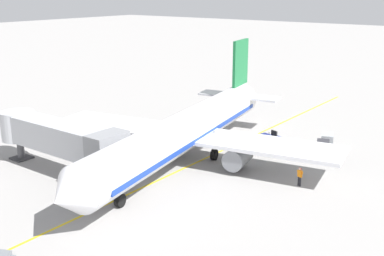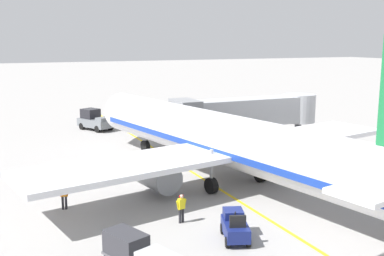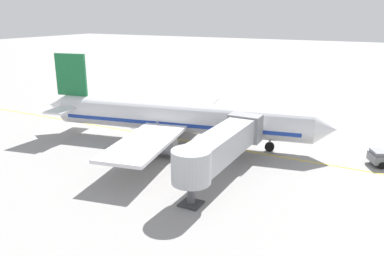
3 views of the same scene
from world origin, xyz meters
name	(u,v)px [view 3 (image 3 of 3)]	position (x,y,z in m)	size (l,w,h in m)	color
ground_plane	(193,142)	(0.00, 0.00, 0.00)	(400.00, 400.00, 0.00)	gray
gate_lead_in_line	(193,142)	(0.00, 0.00, 0.00)	(0.24, 80.00, 0.01)	gold
parked_airliner	(177,118)	(0.99, -1.73, 3.19)	(30.44, 37.17, 10.63)	silver
jet_bridge	(221,145)	(8.71, 7.56, 3.46)	(15.39, 3.50, 4.98)	#A8AAAF
baggage_tug_lead	(136,120)	(-3.15, -11.08, 0.71)	(1.98, 2.76, 1.62)	navy
baggage_cart_front	(157,109)	(-9.16, -11.43, 0.95)	(1.99, 2.96, 1.58)	#4C4C51
baggage_cart_second_in_train	(139,108)	(-8.48, -14.31, 0.95)	(1.99, 2.96, 1.58)	#4C4C51
ground_crew_wing_walker	(161,118)	(-4.84, -7.84, 0.95)	(0.72, 0.32, 1.69)	#232328
ground_crew_loader	(209,113)	(-10.62, -2.86, 0.95)	(0.71, 0.35, 1.69)	#232328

